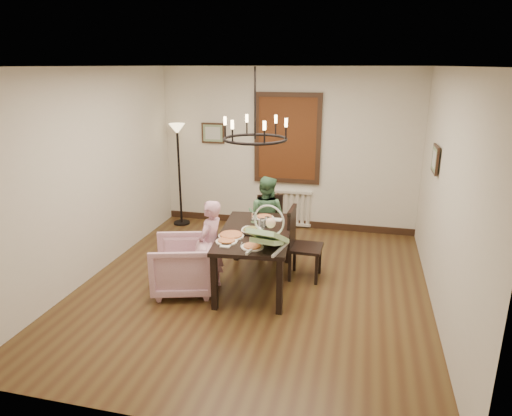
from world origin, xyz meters
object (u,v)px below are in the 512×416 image
at_px(chair_right, 306,244).
at_px(floor_lamp, 179,176).
at_px(dining_table, 255,237).
at_px(drinking_glass, 262,224).
at_px(baby_bouncer, 268,234).
at_px(chair_far, 271,226).
at_px(elderly_woman, 211,253).
at_px(armchair, 183,265).
at_px(seated_man, 266,223).

distance_m(chair_right, floor_lamp, 3.07).
bearing_deg(dining_table, floor_lamp, 127.09).
distance_m(dining_table, drinking_glass, 0.21).
xyz_separation_m(baby_bouncer, drinking_glass, (-0.22, 0.66, -0.12)).
bearing_deg(chair_far, elderly_woman, -129.74).
xyz_separation_m(armchair, baby_bouncer, (1.15, -0.13, 0.58)).
bearing_deg(drinking_glass, floor_lamp, 135.78).
xyz_separation_m(chair_right, drinking_glass, (-0.56, -0.22, 0.31)).
bearing_deg(elderly_woman, armchair, -58.02).
xyz_separation_m(armchair, floor_lamp, (-1.04, 2.45, 0.55)).
distance_m(chair_right, seated_man, 0.94).
distance_m(drinking_glass, floor_lamp, 2.75).
distance_m(dining_table, chair_far, 1.08).
xyz_separation_m(chair_right, elderly_woman, (-1.14, -0.63, 0.00)).
distance_m(dining_table, armchair, 1.00).
bearing_deg(floor_lamp, chair_far, -27.40).
height_order(dining_table, drinking_glass, drinking_glass).
bearing_deg(drinking_glass, chair_far, 94.27).
xyz_separation_m(chair_far, seated_man, (-0.06, -0.08, 0.07)).
distance_m(armchair, elderly_woman, 0.39).
height_order(armchair, elderly_woman, elderly_woman).
relative_size(dining_table, baby_bouncer, 3.01).
height_order(dining_table, chair_far, chair_far).
height_order(chair_far, seated_man, seated_man).
bearing_deg(floor_lamp, armchair, -66.91).
relative_size(chair_far, chair_right, 0.90).
bearing_deg(dining_table, chair_far, 84.28).
height_order(dining_table, seated_man, seated_man).
bearing_deg(elderly_woman, floor_lamp, -137.06).
xyz_separation_m(dining_table, chair_right, (0.62, 0.34, -0.16)).
bearing_deg(chair_far, seated_man, -147.33).
height_order(dining_table, baby_bouncer, baby_bouncer).
relative_size(dining_table, drinking_glass, 12.52).
bearing_deg(floor_lamp, baby_bouncer, -49.66).
relative_size(chair_far, baby_bouncer, 1.63).
bearing_deg(floor_lamp, chair_right, -33.86).
xyz_separation_m(chair_far, elderly_woman, (-0.51, -1.34, 0.05)).
relative_size(drinking_glass, floor_lamp, 0.07).
height_order(elderly_woman, baby_bouncer, baby_bouncer).
height_order(armchair, floor_lamp, floor_lamp).
height_order(baby_bouncer, floor_lamp, floor_lamp).
relative_size(chair_right, baby_bouncer, 1.80).
bearing_deg(elderly_woman, drinking_glass, 137.17).
xyz_separation_m(elderly_woman, seated_man, (0.45, 1.26, 0.02)).
xyz_separation_m(armchair, drinking_glass, (0.92, 0.53, 0.46)).
bearing_deg(dining_table, baby_bouncer, -67.87).
height_order(chair_far, chair_right, chair_right).
height_order(chair_far, armchair, chair_far).
xyz_separation_m(seated_man, baby_bouncer, (0.35, -1.51, 0.41)).
relative_size(chair_right, floor_lamp, 0.56).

